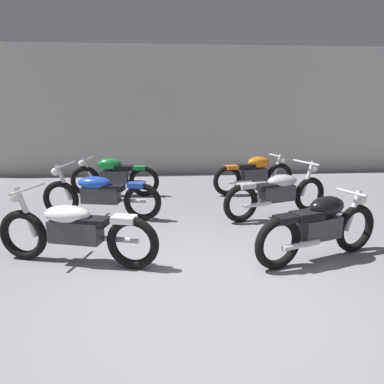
{
  "coord_description": "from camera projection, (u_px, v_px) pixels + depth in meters",
  "views": [
    {
      "loc": [
        -0.49,
        -3.47,
        1.98
      ],
      "look_at": [
        0.0,
        2.45,
        0.55
      ],
      "focal_mm": 33.93,
      "sensor_mm": 36.0,
      "label": 1
    }
  ],
  "objects": [
    {
      "name": "ground_plane",
      "position": [
        211.0,
        296.0,
        3.87
      ],
      "size": [
        60.0,
        60.0,
        0.0
      ],
      "primitive_type": "plane",
      "color": "gray"
    },
    {
      "name": "back_wall",
      "position": [
        178.0,
        111.0,
        10.44
      ],
      "size": [
        13.13,
        0.24,
        3.6
      ],
      "primitive_type": "cube",
      "color": "#BCBAB7",
      "rests_on": "ground"
    },
    {
      "name": "motorcycle_left_row_0",
      "position": [
        75.0,
        230.0,
        4.55
      ],
      "size": [
        2.12,
        0.85,
        0.97
      ],
      "color": "black",
      "rests_on": "ground"
    },
    {
      "name": "motorcycle_left_row_1",
      "position": [
        100.0,
        194.0,
        6.37
      ],
      "size": [
        2.15,
        0.74,
        0.97
      ],
      "color": "black",
      "rests_on": "ground"
    },
    {
      "name": "motorcycle_left_row_2",
      "position": [
        114.0,
        176.0,
        7.99
      ],
      "size": [
        1.97,
        0.48,
        0.88
      ],
      "color": "black",
      "rests_on": "ground"
    },
    {
      "name": "motorcycle_right_row_0",
      "position": [
        320.0,
        226.0,
        4.67
      ],
      "size": [
        1.89,
        0.8,
        0.88
      ],
      "color": "black",
      "rests_on": "ground"
    },
    {
      "name": "motorcycle_right_row_1",
      "position": [
        278.0,
        192.0,
        6.5
      ],
      "size": [
        2.09,
        0.94,
        0.97
      ],
      "color": "black",
      "rests_on": "ground"
    },
    {
      "name": "motorcycle_right_row_2",
      "position": [
        255.0,
        174.0,
        8.22
      ],
      "size": [
        1.95,
        0.65,
        0.88
      ],
      "color": "black",
      "rests_on": "ground"
    }
  ]
}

